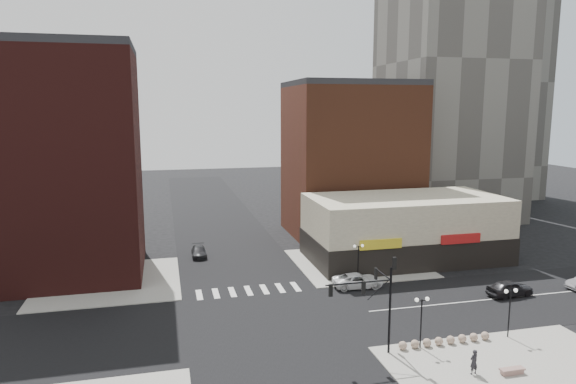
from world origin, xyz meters
name	(u,v)px	position (x,y,z in m)	size (l,w,h in m)	color
ground	(265,322)	(0.00, 0.00, 0.00)	(240.00, 240.00, 0.00)	black
road_ew	(265,322)	(0.00, 0.00, 0.01)	(200.00, 14.00, 0.02)	black
road_ns	(265,322)	(0.00, 0.00, 0.01)	(14.00, 200.00, 0.02)	black
sidewalk_nw	(110,282)	(-14.50, 14.50, 0.06)	(15.00, 15.00, 0.12)	gray
sidewalk_ne	(357,263)	(14.50, 14.50, 0.06)	(15.00, 15.00, 0.12)	gray
sidewalk_se	(526,378)	(16.00, -14.00, 0.06)	(18.00, 14.00, 0.12)	gray
building_nw	(64,166)	(-19.00, 18.50, 12.50)	(16.00, 15.00, 25.00)	#3C1513
building_ne_midrise	(350,162)	(19.00, 29.50, 11.00)	(18.00, 15.00, 22.00)	brown
tower_far	(493,1)	(60.00, 56.00, 41.00)	(18.00, 18.00, 82.00)	#47443F
building_ne_row	(405,233)	(21.00, 15.00, 3.30)	(24.20, 12.20, 8.00)	beige
traffic_signal	(377,292)	(7.24, -7.83, 4.96)	(5.59, 3.09, 7.77)	black
street_lamp_se_a	(422,309)	(11.00, -8.00, 3.29)	(1.22, 0.32, 4.16)	black
street_lamp_se_b	(510,300)	(19.00, -8.00, 3.29)	(1.22, 0.32, 4.16)	black
street_lamp_ne	(358,253)	(12.00, 8.00, 3.29)	(1.22, 0.32, 4.16)	black
bollard_row	(445,341)	(13.18, -8.00, 0.45)	(8.01, 0.66, 0.66)	gray
white_suv	(358,281)	(11.44, 6.50, 0.75)	(2.49, 5.40, 1.50)	white
dark_sedan_east	(510,288)	(25.49, 0.44, 0.82)	(1.94, 4.81, 1.64)	black
dark_sedan_north	(199,252)	(-4.23, 22.13, 0.65)	(1.83, 4.50, 1.31)	black
pedestrian	(474,362)	(12.69, -12.66, 1.04)	(0.67, 0.44, 1.84)	black
stone_bench	(512,371)	(15.39, -13.31, 0.35)	(1.83, 0.56, 0.43)	#926E65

